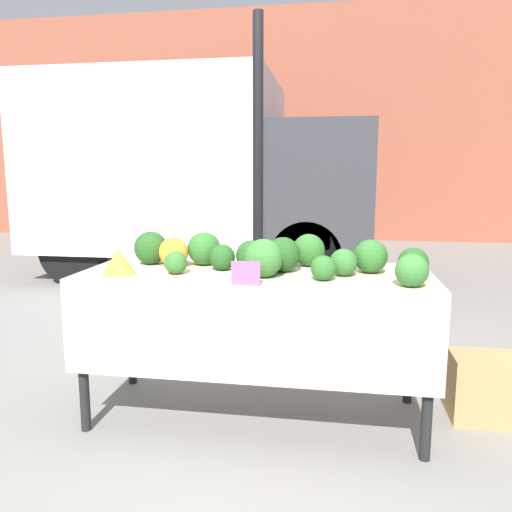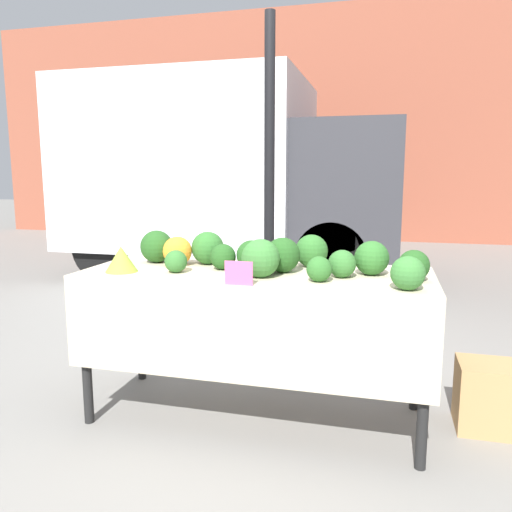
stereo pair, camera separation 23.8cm
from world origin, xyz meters
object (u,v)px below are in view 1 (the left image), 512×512
price_sign (246,274)px  produce_crate (494,388)px  orange_cauliflower (174,252)px  parked_truck (195,172)px

price_sign → produce_crate: price_sign is taller
produce_crate → price_sign: bearing=-158.0°
orange_cauliflower → price_sign: size_ratio=1.22×
price_sign → produce_crate: bearing=22.0°
orange_cauliflower → price_sign: bearing=-40.2°
parked_truck → produce_crate: (2.71, -3.75, -1.16)m
parked_truck → price_sign: parked_truck is taller
orange_cauliflower → price_sign: (0.47, -0.40, -0.02)m
produce_crate → parked_truck: bearing=125.9°
parked_truck → produce_crate: parked_truck is taller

